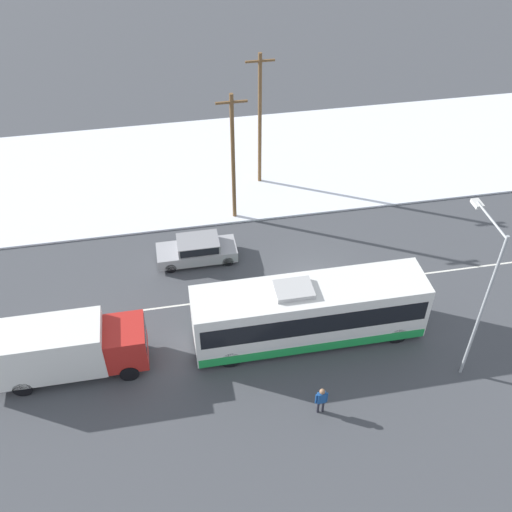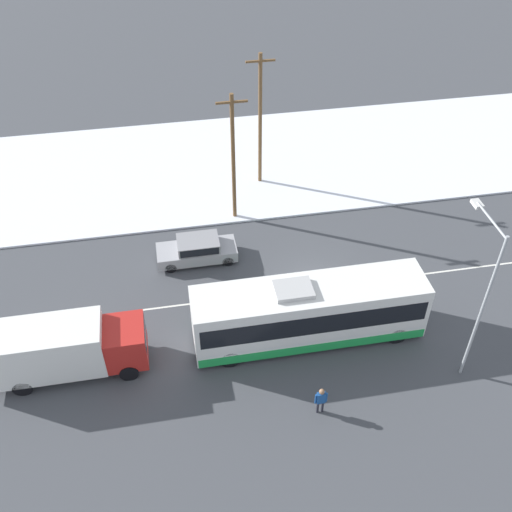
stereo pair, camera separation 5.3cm
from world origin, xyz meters
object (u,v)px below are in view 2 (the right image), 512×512
box_truck (61,348)px  pedestrian_at_stop (321,398)px  streetlamp (482,286)px  utility_pole_snowlot (260,120)px  city_bus (309,312)px  sedan_car (197,249)px  utility_pole_roadside (233,157)px

box_truck → pedestrian_at_stop: (11.28, -4.42, -0.66)m
streetlamp → utility_pole_snowlot: bearing=110.4°
pedestrian_at_stop → utility_pole_snowlot: size_ratio=0.18×
city_bus → pedestrian_at_stop: bearing=-96.8°
city_bus → pedestrian_at_stop: city_bus is taller
streetlamp → box_truck: bearing=171.0°
sedan_car → utility_pole_roadside: bearing=-126.6°
sedan_car → utility_pole_roadside: utility_pole_roadside is taller
utility_pole_roadside → pedestrian_at_stop: bearing=-84.2°
city_bus → sedan_car: city_bus is taller
box_truck → sedan_car: (7.02, 6.97, -0.83)m
city_bus → utility_pole_roadside: size_ratio=1.36×
city_bus → streetlamp: 8.09m
city_bus → streetlamp: size_ratio=1.37×
city_bus → utility_pole_snowlot: (0.23, 14.26, 2.97)m
sedan_car → streetlamp: (11.46, -9.91, 4.41)m
city_bus → pedestrian_at_stop: (-0.54, -4.47, -0.76)m
sedan_car → streetlamp: 15.78m
city_bus → streetlamp: (6.66, -3.00, 3.48)m
sedan_car → utility_pole_snowlot: (5.03, 7.34, 3.90)m
streetlamp → utility_pole_roadside: size_ratio=0.99×
pedestrian_at_stop → streetlamp: streetlamp is taller
pedestrian_at_stop → utility_pole_roadside: size_ratio=0.19×
city_bus → box_truck: size_ratio=1.53×
box_truck → streetlamp: streetlamp is taller
utility_pole_roadside → utility_pole_snowlot: (2.29, 3.66, 0.33)m
box_truck → utility_pole_snowlot: utility_pole_snowlot is taller
sedan_car → utility_pole_snowlot: utility_pole_snowlot is taller
sedan_car → utility_pole_roadside: (2.73, 3.68, 3.57)m
box_truck → city_bus: bearing=0.3°
pedestrian_at_stop → utility_pole_snowlot: bearing=87.6°
sedan_car → utility_pole_snowlot: 9.72m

